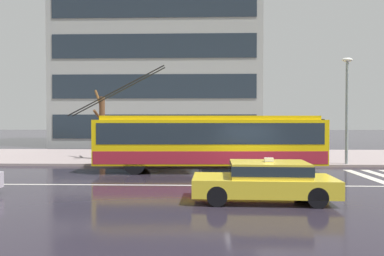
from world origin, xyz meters
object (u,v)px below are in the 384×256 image
object	(u,v)px
pedestrian_walking_past	(259,144)
trolleybus	(209,141)
taxi_oncoming_near	(265,179)
pedestrian_approaching_curb	(234,143)
street_lamp	(347,100)
street_tree_bare	(102,124)
pedestrian_at_shelter	(277,133)
bus_shelter	(169,130)

from	to	relation	value
pedestrian_walking_past	trolleybus	bearing A→B (deg)	-125.78
taxi_oncoming_near	pedestrian_approaching_curb	xyz separation A→B (m)	(-0.01, 10.76, 0.45)
trolleybus	pedestrian_approaching_curb	size ratio (longest dim) A/B	7.44
pedestrian_walking_past	street_lamp	bearing A→B (deg)	-29.38
taxi_oncoming_near	street_tree_bare	bearing A→B (deg)	127.88
trolleybus	pedestrian_walking_past	bearing A→B (deg)	54.22
pedestrian_at_shelter	taxi_oncoming_near	bearing A→B (deg)	-103.64
trolleybus	street_lamp	bearing A→B (deg)	14.52
pedestrian_at_shelter	pedestrian_approaching_curb	distance (m)	2.73
bus_shelter	pedestrian_approaching_curb	distance (m)	4.19
street_lamp	pedestrian_approaching_curb	bearing A→B (deg)	160.91
pedestrian_walking_past	street_tree_bare	bearing A→B (deg)	-177.61
bus_shelter	pedestrian_approaching_curb	bearing A→B (deg)	6.25
bus_shelter	street_tree_bare	bearing A→B (deg)	174.09
bus_shelter	pedestrian_approaching_curb	world-z (taller)	bus_shelter
taxi_oncoming_near	pedestrian_walking_past	distance (m)	11.29
trolleybus	bus_shelter	world-z (taller)	trolleybus
taxi_oncoming_near	bus_shelter	bearing A→B (deg)	111.65
taxi_oncoming_near	pedestrian_approaching_curb	distance (m)	10.77
pedestrian_walking_past	bus_shelter	bearing A→B (deg)	-171.42
taxi_oncoming_near	pedestrian_at_shelter	xyz separation A→B (m)	(2.65, 10.91, 1.09)
bus_shelter	pedestrian_walking_past	size ratio (longest dim) A/B	2.62
trolleybus	street_lamp	xyz separation A→B (m)	(7.72, 2.00, 2.15)
street_tree_bare	pedestrian_walking_past	bearing A→B (deg)	2.39
pedestrian_approaching_curb	street_tree_bare	size ratio (longest dim) A/B	0.39
trolleybus	pedestrian_at_shelter	distance (m)	6.05
pedestrian_at_shelter	pedestrian_approaching_curb	world-z (taller)	pedestrian_at_shelter
pedestrian_approaching_curb	street_lamp	bearing A→B (deg)	-19.09
bus_shelter	street_lamp	distance (m)	10.43
taxi_oncoming_near	street_tree_bare	distance (m)	13.72
taxi_oncoming_near	bus_shelter	world-z (taller)	bus_shelter
trolleybus	street_tree_bare	world-z (taller)	trolleybus
trolleybus	pedestrian_approaching_curb	distance (m)	4.44
pedestrian_walking_past	street_tree_bare	world-z (taller)	street_tree_bare
bus_shelter	pedestrian_at_shelter	size ratio (longest dim) A/B	2.10
street_lamp	trolleybus	bearing A→B (deg)	-165.48
pedestrian_approaching_curb	pedestrian_walking_past	xyz separation A→B (m)	(1.61, 0.41, -0.05)
pedestrian_walking_past	street_tree_bare	distance (m)	10.05
taxi_oncoming_near	pedestrian_at_shelter	distance (m)	11.28
trolleybus	bus_shelter	bearing A→B (deg)	123.72
taxi_oncoming_near	pedestrian_walking_past	xyz separation A→B (m)	(1.60, 11.17, 0.40)
pedestrian_at_shelter	pedestrian_walking_past	world-z (taller)	pedestrian_at_shelter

